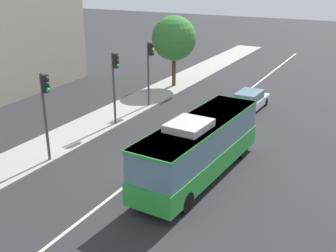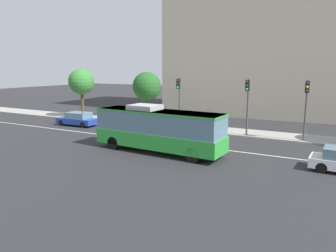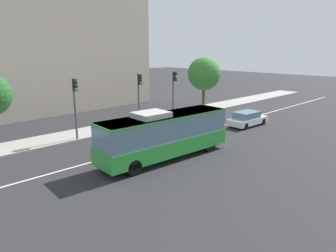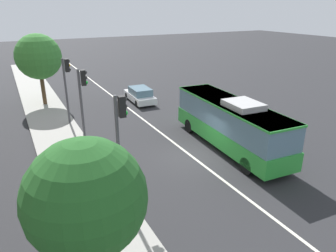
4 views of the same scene
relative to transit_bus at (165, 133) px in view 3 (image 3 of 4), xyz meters
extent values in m
plane|color=#28282B|center=(-0.03, 2.86, -1.81)|extent=(160.00, 160.00, 0.00)
cube|color=#9E9B93|center=(-0.03, 9.72, -1.74)|extent=(80.00, 3.41, 0.14)
cube|color=silver|center=(-0.03, 2.86, -1.80)|extent=(76.00, 0.16, 0.01)
cube|color=green|center=(0.02, 0.00, -0.83)|extent=(10.13, 3.07, 1.10)
cube|color=slate|center=(0.02, 0.00, 0.50)|extent=(9.92, 2.98, 1.58)
cube|color=green|center=(0.02, 0.00, 1.23)|extent=(10.03, 3.04, 0.12)
cube|color=#B2B2B2|center=(-1.17, 0.07, 1.47)|extent=(2.30, 1.92, 0.36)
cylinder|color=black|center=(3.48, 0.90, -1.31)|extent=(1.02, 0.36, 1.00)
cylinder|color=black|center=(3.36, -1.29, -1.31)|extent=(1.02, 0.36, 1.00)
cylinder|color=black|center=(-3.31, 1.29, -1.31)|extent=(1.02, 0.36, 1.00)
cylinder|color=black|center=(-3.43, -0.91, -1.31)|extent=(1.02, 0.36, 1.00)
cube|color=white|center=(12.47, 1.14, -1.29)|extent=(4.58, 2.01, 0.60)
cube|color=slate|center=(12.22, 1.15, -0.67)|extent=(2.59, 1.77, 0.64)
cylinder|color=black|center=(14.00, 1.87, -1.49)|extent=(0.65, 0.25, 0.64)
cylinder|color=black|center=(13.93, 0.27, -1.49)|extent=(0.65, 0.25, 0.64)
cylinder|color=black|center=(11.00, 2.01, -1.49)|extent=(0.65, 0.25, 0.64)
cylinder|color=black|center=(10.93, 0.41, -1.49)|extent=(0.65, 0.25, 0.64)
cylinder|color=#47474C|center=(-2.32, 8.30, 0.79)|extent=(0.16, 0.16, 5.20)
cube|color=black|center=(-2.32, 8.02, 2.84)|extent=(0.33, 0.29, 0.96)
sphere|color=#2D2D2D|center=(-2.33, 7.87, 3.16)|extent=(0.22, 0.22, 0.22)
sphere|color=#2D2D2D|center=(-2.33, 7.87, 2.84)|extent=(0.22, 0.22, 0.22)
sphere|color=#1ED838|center=(-2.33, 7.87, 2.52)|extent=(0.22, 0.22, 0.22)
cylinder|color=#47474C|center=(4.42, 8.40, 0.79)|extent=(0.16, 0.16, 5.20)
cube|color=black|center=(4.40, 8.12, 2.84)|extent=(0.34, 0.31, 0.96)
sphere|color=#2D2D2D|center=(4.39, 7.97, 3.16)|extent=(0.22, 0.22, 0.22)
sphere|color=#2D2D2D|center=(4.39, 7.97, 2.84)|extent=(0.22, 0.22, 0.22)
sphere|color=#1ED838|center=(4.39, 7.97, 2.52)|extent=(0.22, 0.22, 0.22)
cylinder|color=#47474C|center=(9.21, 8.47, 0.79)|extent=(0.16, 0.16, 5.20)
cube|color=black|center=(9.22, 8.19, 2.84)|extent=(0.33, 0.29, 0.96)
sphere|color=#2D2D2D|center=(9.22, 8.04, 3.16)|extent=(0.22, 0.22, 0.22)
sphere|color=#F9A514|center=(9.22, 8.04, 2.84)|extent=(0.22, 0.22, 0.22)
sphere|color=#2D2D2D|center=(9.22, 8.04, 2.52)|extent=(0.22, 0.22, 0.22)
cylinder|color=#4C3823|center=(15.58, 9.48, -0.30)|extent=(0.36, 0.36, 3.03)
sphere|color=#387F33|center=(15.58, 9.48, 2.73)|extent=(4.05, 4.05, 4.05)
cube|color=#B7A893|center=(2.33, 26.70, 10.09)|extent=(25.78, 16.64, 23.80)
cube|color=slate|center=(14.93, 27.22, 0.30)|extent=(0.66, 14.05, 1.50)
cube|color=slate|center=(14.93, 27.22, 3.70)|extent=(0.66, 14.05, 1.50)
cube|color=slate|center=(14.93, 27.22, 7.10)|extent=(0.66, 14.05, 1.50)
cube|color=slate|center=(14.93, 27.22, 10.50)|extent=(0.66, 14.05, 1.50)
camera|label=1|loc=(-18.28, -7.86, 8.51)|focal=44.50mm
camera|label=2|loc=(11.35, -19.69, 4.31)|focal=33.71mm
camera|label=3|loc=(-13.93, -14.78, 5.60)|focal=32.73mm
camera|label=4|loc=(-14.91, 12.29, 6.98)|focal=33.47mm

